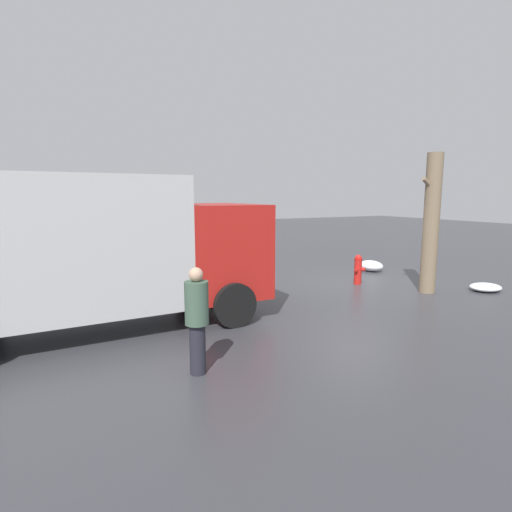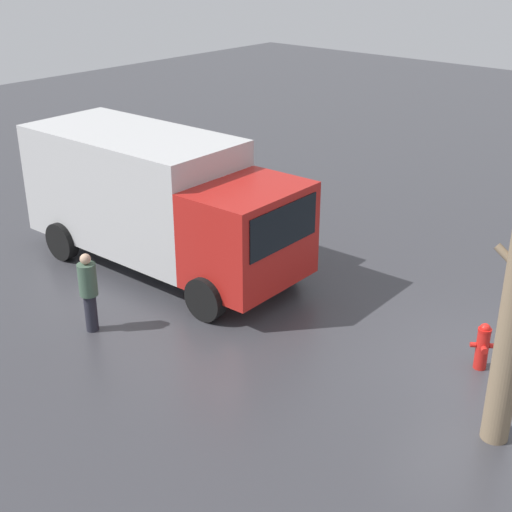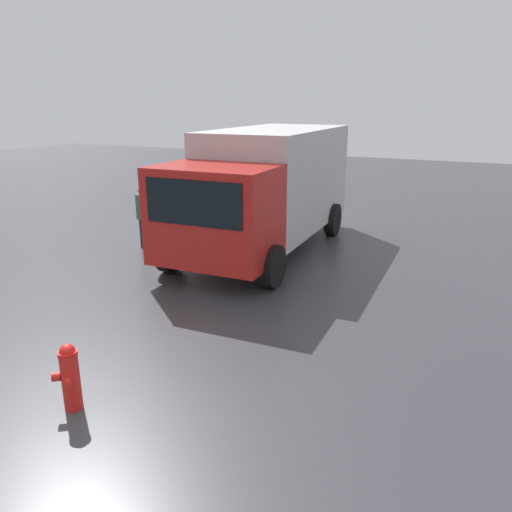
{
  "view_description": "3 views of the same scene",
  "coord_description": "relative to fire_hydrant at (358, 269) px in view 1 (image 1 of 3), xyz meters",
  "views": [
    {
      "loc": [
        7.95,
        9.06,
        2.62
      ],
      "look_at": [
        3.61,
        0.43,
        1.15
      ],
      "focal_mm": 28.0,
      "sensor_mm": 36.0,
      "label": 1
    },
    {
      "loc": [
        -4.02,
        10.58,
        6.92
      ],
      "look_at": [
        4.19,
        1.18,
        1.31
      ],
      "focal_mm": 50.0,
      "sensor_mm": 36.0,
      "label": 2
    },
    {
      "loc": [
        -3.88,
        -4.38,
        3.68
      ],
      "look_at": [
        4.44,
        -0.4,
        0.79
      ],
      "focal_mm": 35.0,
      "sensor_mm": 36.0,
      "label": 3
    }
  ],
  "objects": [
    {
      "name": "tree_trunk",
      "position": [
        -1.0,
        1.65,
        1.42
      ],
      "size": [
        0.63,
        0.41,
        3.73
      ],
      "color": "#7F6B51",
      "rests_on": "ground_plane"
    },
    {
      "name": "pedestrian",
      "position": [
        6.2,
        3.65,
        0.42
      ],
      "size": [
        0.35,
        0.35,
        1.6
      ],
      "rotation": [
        0.0,
        0.0,
        5.33
      ],
      "color": "#23232D",
      "rests_on": "ground_plane"
    },
    {
      "name": "snow_pile_curbside",
      "position": [
        -2.58,
        2.27,
        -0.35
      ],
      "size": [
        0.89,
        0.75,
        0.21
      ],
      "color": "white",
      "rests_on": "ground_plane"
    },
    {
      "name": "delivery_truck",
      "position": [
        7.47,
        0.76,
        1.18
      ],
      "size": [
        6.88,
        2.89,
        2.99
      ],
      "rotation": [
        0.0,
        0.0,
        1.6
      ],
      "color": "red",
      "rests_on": "ground_plane"
    },
    {
      "name": "fire_hydrant",
      "position": [
        0.0,
        0.0,
        0.0
      ],
      "size": [
        0.4,
        0.36,
        0.88
      ],
      "rotation": [
        0.0,
        0.0,
        2.17
      ],
      "color": "red",
      "rests_on": "ground_plane"
    },
    {
      "name": "ground_plane",
      "position": [
        0.0,
        -0.0,
        -0.45
      ],
      "size": [
        60.0,
        60.0,
        0.0
      ],
      "primitive_type": "plane",
      "color": "#38383D"
    },
    {
      "name": "snow_pile_by_hydrant",
      "position": [
        -1.82,
        -1.42,
        -0.27
      ],
      "size": [
        0.71,
        0.92,
        0.37
      ],
      "color": "white",
      "rests_on": "ground_plane"
    }
  ]
}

